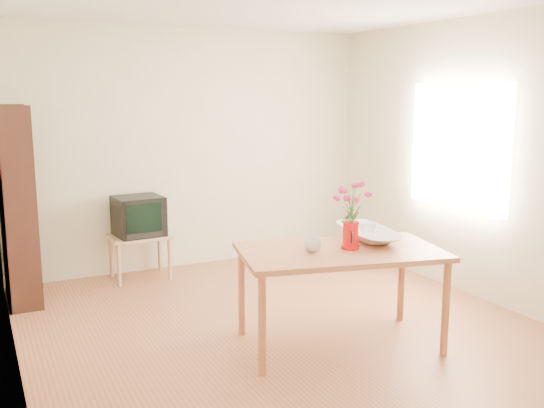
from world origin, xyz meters
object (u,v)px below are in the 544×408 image
table (340,259)px  mug (313,245)px  television (138,215)px  bowl (369,209)px  pitcher (350,236)px

table → mug: (-0.22, 0.04, 0.13)m
mug → television: (-0.71, 2.33, -0.13)m
mug → bowl: size_ratio=0.24×
pitcher → bowl: size_ratio=0.40×
mug → television: television is taller
table → television: 2.55m
table → bowl: 0.53m
table → bowl: size_ratio=3.17×
table → mug: size_ratio=12.95×
table → bowl: bearing=38.8°
table → bowl: bowl is taller
pitcher → bowl: bearing=63.8°
pitcher → bowl: 0.39m
pitcher → mug: size_ratio=1.64×
table → pitcher: bearing=0.4°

